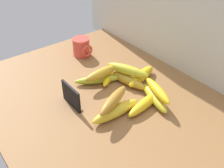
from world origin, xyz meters
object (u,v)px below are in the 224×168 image
at_px(banana_3, 116,111).
at_px(banana_7, 113,100).
at_px(chalkboard_sign, 71,97).
at_px(banana_5, 98,80).
at_px(banana_9, 127,70).
at_px(banana_10, 102,73).
at_px(banana_0, 126,79).
at_px(banana_4, 146,103).
at_px(banana_6, 155,98).
at_px(banana_1, 141,76).
at_px(coffee_mug, 82,47).
at_px(banana_2, 110,74).
at_px(banana_8, 157,90).

xyz_separation_m(banana_3, banana_7, (-0.01, 0.00, 0.04)).
xyz_separation_m(chalkboard_sign, banana_5, (-0.05, 0.16, -0.02)).
relative_size(banana_9, banana_10, 1.15).
relative_size(banana_0, banana_4, 1.03).
bearing_deg(chalkboard_sign, banana_6, 55.62).
xyz_separation_m(banana_0, banana_3, (0.12, -0.15, 0.00)).
bearing_deg(banana_9, banana_3, -51.70).
bearing_deg(banana_5, banana_1, 57.57).
distance_m(chalkboard_sign, coffee_mug, 0.37).
height_order(banana_0, banana_4, banana_0).
xyz_separation_m(chalkboard_sign, banana_3, (0.14, 0.09, -0.02)).
relative_size(banana_0, banana_10, 1.29).
bearing_deg(banana_9, chalkboard_sign, -92.66).
height_order(chalkboard_sign, banana_6, chalkboard_sign).
relative_size(banana_3, banana_5, 0.99).
bearing_deg(banana_0, banana_5, -129.39).
distance_m(banana_0, banana_7, 0.19).
distance_m(coffee_mug, banana_9, 0.30).
height_order(banana_6, banana_7, banana_7).
relative_size(banana_2, banana_8, 1.13).
distance_m(chalkboard_sign, banana_7, 0.16).
distance_m(banana_1, banana_6, 0.14).
distance_m(chalkboard_sign, banana_8, 0.30).
bearing_deg(banana_1, banana_9, -117.33).
bearing_deg(coffee_mug, banana_9, 4.26).
height_order(banana_2, banana_7, banana_7).
bearing_deg(banana_3, coffee_mug, 161.99).
height_order(banana_3, banana_9, banana_9).
xyz_separation_m(banana_6, banana_9, (-0.16, 0.00, 0.04)).
xyz_separation_m(banana_0, banana_2, (-0.08, -0.02, -0.00)).
xyz_separation_m(coffee_mug, banana_3, (0.43, -0.14, -0.02)).
relative_size(banana_1, banana_7, 1.01).
bearing_deg(banana_4, chalkboard_sign, -129.64).
height_order(banana_8, banana_10, same).
distance_m(chalkboard_sign, banana_9, 0.25).
relative_size(banana_2, banana_3, 0.96).
bearing_deg(banana_10, banana_4, 10.77).
height_order(banana_0, banana_2, banana_0).
bearing_deg(banana_7, banana_3, -1.02).
xyz_separation_m(banana_4, banana_5, (-0.22, -0.05, -0.00)).
distance_m(banana_2, banana_6, 0.23).
xyz_separation_m(banana_4, banana_7, (-0.04, -0.11, 0.04)).
xyz_separation_m(banana_7, banana_10, (-0.17, 0.07, -0.01)).
xyz_separation_m(banana_2, banana_7, (0.19, -0.13, 0.04)).
relative_size(banana_0, banana_5, 1.04).
bearing_deg(banana_6, banana_10, -158.51).
distance_m(banana_6, banana_8, 0.04).
bearing_deg(banana_2, banana_0, 17.59).
distance_m(coffee_mug, banana_5, 0.25).
relative_size(banana_5, banana_8, 1.19).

